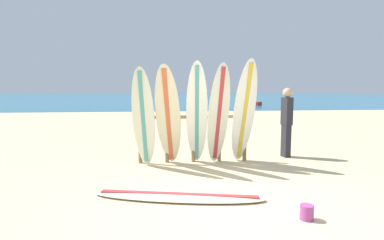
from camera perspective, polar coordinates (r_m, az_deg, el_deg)
ground_plane at (r=4.52m, az=7.99°, el=-16.08°), size 120.00×120.00×0.00m
ocean_water at (r=62.09m, az=-4.96°, el=4.45°), size 120.00×80.00×0.01m
surfboard_rack at (r=6.90m, az=0.26°, el=-2.17°), size 2.53×0.09×1.20m
surfboard_leaning_far_left at (r=6.39m, az=-9.21°, el=0.35°), size 0.57×0.70×2.14m
surfboard_leaning_left at (r=6.39m, az=-4.56°, el=0.62°), size 0.72×1.11×2.19m
surfboard_leaning_center_left at (r=6.47m, az=0.94°, el=1.00°), size 0.57×1.05×2.26m
surfboard_leaning_center at (r=6.64m, az=5.07°, el=1.06°), size 0.59×0.68×2.25m
surfboard_leaning_center_right at (r=6.76m, az=9.88°, el=1.46°), size 0.61×0.80×2.33m
surfboard_lying_on_sand at (r=4.80m, az=-2.63°, el=-14.19°), size 2.74×1.12×0.08m
beachgoer_standing at (r=7.73m, az=17.54°, el=0.14°), size 0.23×0.30×1.71m
small_boat_offshore at (r=31.28m, az=11.07°, el=3.28°), size 2.13×2.04×0.71m
sand_bucket at (r=4.32m, az=20.97°, el=-16.06°), size 0.18×0.18×0.20m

